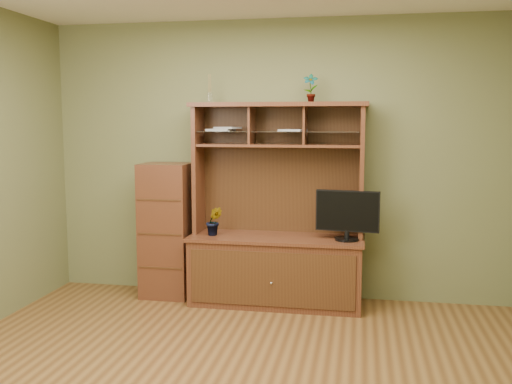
# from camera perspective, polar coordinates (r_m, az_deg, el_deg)

# --- Properties ---
(room) EXTENTS (4.54, 4.04, 2.74)m
(room) POSITION_cam_1_polar(r_m,az_deg,el_deg) (3.63, -2.74, 1.13)
(room) COLOR #583619
(room) RESTS_ON ground
(media_hutch) EXTENTS (1.66, 0.61, 1.90)m
(media_hutch) POSITION_cam_1_polar(r_m,az_deg,el_deg) (5.43, 2.07, -5.72)
(media_hutch) COLOR #432013
(media_hutch) RESTS_ON room
(monitor) EXTENTS (0.58, 0.22, 0.46)m
(monitor) POSITION_cam_1_polar(r_m,az_deg,el_deg) (5.23, 9.13, -2.20)
(monitor) COLOR black
(monitor) RESTS_ON media_hutch
(orchid_plant) EXTENTS (0.17, 0.15, 0.27)m
(orchid_plant) POSITION_cam_1_polar(r_m,az_deg,el_deg) (5.42, -4.21, -2.92)
(orchid_plant) COLOR #33511B
(orchid_plant) RESTS_ON media_hutch
(top_plant) EXTENTS (0.14, 0.09, 0.26)m
(top_plant) POSITION_cam_1_polar(r_m,az_deg,el_deg) (5.35, 5.47, 10.33)
(top_plant) COLOR #396C26
(top_plant) RESTS_ON media_hutch
(reed_diffuser) EXTENTS (0.05, 0.05, 0.27)m
(reed_diffuser) POSITION_cam_1_polar(r_m,az_deg,el_deg) (5.51, -4.65, 9.97)
(reed_diffuser) COLOR silver
(reed_diffuser) RESTS_ON media_hutch
(magazines) EXTENTS (0.96, 0.24, 0.04)m
(magazines) POSITION_cam_1_polar(r_m,az_deg,el_deg) (5.43, -1.02, 6.28)
(magazines) COLOR #B8B8BD
(magazines) RESTS_ON media_hutch
(side_cabinet) EXTENTS (0.47, 0.43, 1.32)m
(side_cabinet) POSITION_cam_1_polar(r_m,az_deg,el_deg) (5.70, -8.89, -3.78)
(side_cabinet) COLOR #432013
(side_cabinet) RESTS_ON room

